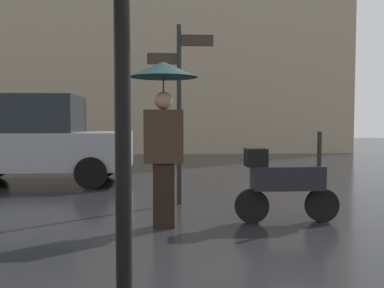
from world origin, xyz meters
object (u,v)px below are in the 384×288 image
object	(u,v)px
parked_scooter	(284,182)
parked_car_left	(35,139)
street_signpost	(179,96)
pedestrian_with_umbrella	(163,107)

from	to	relation	value
parked_scooter	parked_car_left	size ratio (longest dim) A/B	0.35
parked_scooter	parked_car_left	distance (m)	5.95
parked_scooter	street_signpost	world-z (taller)	street_signpost
parked_car_left	street_signpost	world-z (taller)	street_signpost
pedestrian_with_umbrella	street_signpost	size ratio (longest dim) A/B	0.73
parked_scooter	street_signpost	bearing A→B (deg)	112.91
pedestrian_with_umbrella	parked_car_left	size ratio (longest dim) A/B	0.53
parked_scooter	parked_car_left	bearing A→B (deg)	116.59
pedestrian_with_umbrella	parked_scooter	xyz separation A→B (m)	(1.62, 0.16, -1.00)
parked_car_left	street_signpost	distance (m)	4.10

